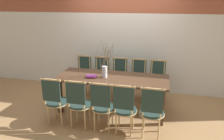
{
  "coord_description": "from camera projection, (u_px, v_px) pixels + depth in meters",
  "views": [
    {
      "loc": [
        0.98,
        -4.04,
        2.23
      ],
      "look_at": [
        0.0,
        0.0,
        0.9
      ],
      "focal_mm": 35.0,
      "sensor_mm": 36.0,
      "label": 1
    }
  ],
  "objects": [
    {
      "name": "chair_near_center",
      "position": [
        103.0,
        105.0,
        3.79
      ],
      "size": [
        0.43,
        0.43,
        0.94
      ],
      "color": "#233833",
      "rests_on": "ground_plane"
    },
    {
      "name": "chair_near_leftend",
      "position": [
        55.0,
        100.0,
        3.99
      ],
      "size": [
        0.43,
        0.43,
        0.94
      ],
      "color": "#233833",
      "rests_on": "ground_plane"
    },
    {
      "name": "chair_far_right",
      "position": [
        138.0,
        78.0,
        5.08
      ],
      "size": [
        0.43,
        0.43,
        0.94
      ],
      "rotation": [
        0.0,
        0.0,
        3.14
      ],
      "color": "#233833",
      "rests_on": "ground_plane"
    },
    {
      "name": "dining_table",
      "position": [
        112.0,
        82.0,
        4.44
      ],
      "size": [
        2.25,
        0.85,
        0.75
      ],
      "color": "#4C3321",
      "rests_on": "ground_plane"
    },
    {
      "name": "chair_near_rightend",
      "position": [
        152.0,
        110.0,
        3.6
      ],
      "size": [
        0.43,
        0.43,
        0.94
      ],
      "color": "#233833",
      "rests_on": "ground_plane"
    },
    {
      "name": "book_stack",
      "position": [
        91.0,
        76.0,
        4.4
      ],
      "size": [
        0.22,
        0.19,
        0.03
      ],
      "color": "maroon",
      "rests_on": "dining_table"
    },
    {
      "name": "chair_far_center",
      "position": [
        119.0,
        77.0,
        5.18
      ],
      "size": [
        0.43,
        0.43,
        0.94
      ],
      "rotation": [
        0.0,
        0.0,
        3.14
      ],
      "color": "#233833",
      "rests_on": "ground_plane"
    },
    {
      "name": "chair_far_left",
      "position": [
        101.0,
        75.0,
        5.28
      ],
      "size": [
        0.43,
        0.43,
        0.94
      ],
      "rotation": [
        0.0,
        0.0,
        3.14
      ],
      "color": "#233833",
      "rests_on": "ground_plane"
    },
    {
      "name": "ground_plane",
      "position": [
        112.0,
        110.0,
        4.64
      ],
      "size": [
        16.0,
        16.0,
        0.0
      ],
      "primitive_type": "plane",
      "color": "#A87F51"
    },
    {
      "name": "wall_rear",
      "position": [
        124.0,
        27.0,
        5.34
      ],
      "size": [
        12.0,
        0.06,
        3.2
      ],
      "color": "silver",
      "rests_on": "ground_plane"
    },
    {
      "name": "chair_far_leftend",
      "position": [
        83.0,
        74.0,
        5.39
      ],
      "size": [
        0.43,
        0.43,
        0.94
      ],
      "rotation": [
        0.0,
        0.0,
        3.14
      ],
      "color": "#233833",
      "rests_on": "ground_plane"
    },
    {
      "name": "chair_far_rightend",
      "position": [
        157.0,
        80.0,
        4.98
      ],
      "size": [
        0.43,
        0.43,
        0.94
      ],
      "rotation": [
        0.0,
        0.0,
        3.14
      ],
      "color": "#233833",
      "rests_on": "ground_plane"
    },
    {
      "name": "vase_centerpiece",
      "position": [
        105.0,
        70.0,
        4.35
      ],
      "size": [
        0.32,
        0.36,
        0.78
      ],
      "color": "silver",
      "rests_on": "dining_table"
    },
    {
      "name": "chair_near_right",
      "position": [
        125.0,
        107.0,
        3.7
      ],
      "size": [
        0.43,
        0.43,
        0.94
      ],
      "color": "#233833",
      "rests_on": "ground_plane"
    },
    {
      "name": "chair_near_left",
      "position": [
        79.0,
        102.0,
        3.89
      ],
      "size": [
        0.43,
        0.43,
        0.94
      ],
      "color": "#233833",
      "rests_on": "ground_plane"
    }
  ]
}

